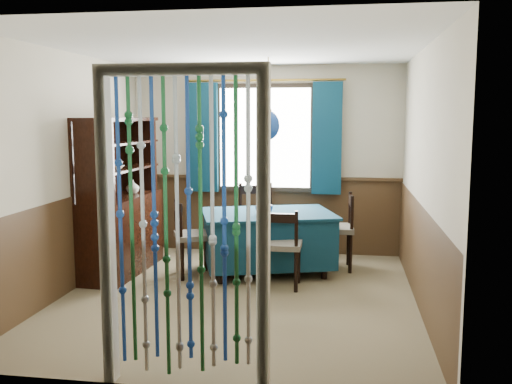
% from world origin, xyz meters
% --- Properties ---
extents(floor, '(4.00, 4.00, 0.00)m').
position_xyz_m(floor, '(0.00, 0.00, 0.00)').
color(floor, brown).
rests_on(floor, ground).
extents(ceiling, '(4.00, 4.00, 0.00)m').
position_xyz_m(ceiling, '(0.00, 0.00, 2.50)').
color(ceiling, silver).
rests_on(ceiling, ground).
extents(wall_back, '(3.60, 0.00, 3.60)m').
position_xyz_m(wall_back, '(0.00, 2.00, 1.25)').
color(wall_back, '#BDB39B').
rests_on(wall_back, ground).
extents(wall_front, '(3.60, 0.00, 3.60)m').
position_xyz_m(wall_front, '(0.00, -2.00, 1.25)').
color(wall_front, '#BDB39B').
rests_on(wall_front, ground).
extents(wall_left, '(0.00, 4.00, 4.00)m').
position_xyz_m(wall_left, '(-1.80, 0.00, 1.25)').
color(wall_left, '#BDB39B').
rests_on(wall_left, ground).
extents(wall_right, '(0.00, 4.00, 4.00)m').
position_xyz_m(wall_right, '(1.80, 0.00, 1.25)').
color(wall_right, '#BDB39B').
rests_on(wall_right, ground).
extents(wainscot_back, '(3.60, 0.00, 3.60)m').
position_xyz_m(wainscot_back, '(0.00, 1.99, 0.50)').
color(wainscot_back, '#402B18').
rests_on(wainscot_back, ground).
extents(wainscot_front, '(3.60, 0.00, 3.60)m').
position_xyz_m(wainscot_front, '(0.00, -1.99, 0.50)').
color(wainscot_front, '#402B18').
rests_on(wainscot_front, ground).
extents(wainscot_left, '(0.00, 4.00, 4.00)m').
position_xyz_m(wainscot_left, '(-1.79, 0.00, 0.50)').
color(wainscot_left, '#402B18').
rests_on(wainscot_left, ground).
extents(wainscot_right, '(0.00, 4.00, 4.00)m').
position_xyz_m(wainscot_right, '(1.79, 0.00, 0.50)').
color(wainscot_right, '#402B18').
rests_on(wainscot_right, ground).
extents(window, '(1.32, 0.12, 1.42)m').
position_xyz_m(window, '(0.00, 1.95, 1.55)').
color(window, black).
rests_on(window, wall_back).
extents(doorway, '(1.16, 0.12, 2.18)m').
position_xyz_m(doorway, '(0.00, -1.94, 1.05)').
color(doorway, silver).
rests_on(doorway, ground).
extents(dining_table, '(1.75, 1.45, 0.72)m').
position_xyz_m(dining_table, '(0.17, 0.96, 0.42)').
color(dining_table, '#0C2E41').
rests_on(dining_table, floor).
extents(chair_near, '(0.43, 0.41, 0.87)m').
position_xyz_m(chair_near, '(0.40, 0.39, 0.46)').
color(chair_near, black).
rests_on(chair_near, floor).
extents(chair_far, '(0.58, 0.56, 0.97)m').
position_xyz_m(chair_far, '(-0.06, 1.62, 0.51)').
color(chair_far, black).
rests_on(chair_far, floor).
extents(chair_left, '(0.56, 0.57, 0.88)m').
position_xyz_m(chair_left, '(-0.67, 0.69, 0.47)').
color(chair_left, black).
rests_on(chair_left, floor).
extents(chair_right, '(0.46, 0.48, 0.92)m').
position_xyz_m(chair_right, '(0.98, 1.26, 0.49)').
color(chair_right, black).
rests_on(chair_right, floor).
extents(sideboard, '(0.55, 1.42, 1.82)m').
position_xyz_m(sideboard, '(-1.54, 0.71, 0.63)').
color(sideboard, black).
rests_on(sideboard, floor).
extents(pendant_lamp, '(0.27, 0.27, 0.94)m').
position_xyz_m(pendant_lamp, '(0.17, 0.96, 1.73)').
color(pendant_lamp, olive).
rests_on(pendant_lamp, ceiling).
extents(vase_table, '(0.23, 0.23, 0.19)m').
position_xyz_m(vase_table, '(0.15, 0.82, 0.82)').
color(vase_table, navy).
rests_on(vase_table, dining_table).
extents(bowl_shelf, '(0.27, 0.27, 0.06)m').
position_xyz_m(bowl_shelf, '(-1.48, 0.43, 1.27)').
color(bowl_shelf, beige).
rests_on(bowl_shelf, sideboard).
extents(vase_sideboard, '(0.18, 0.18, 0.18)m').
position_xyz_m(vase_sideboard, '(-1.48, 0.97, 1.00)').
color(vase_sideboard, beige).
rests_on(vase_sideboard, sideboard).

